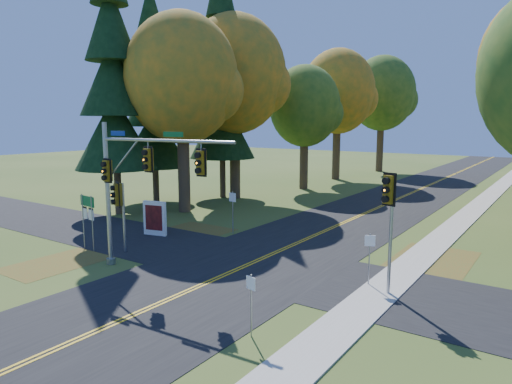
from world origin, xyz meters
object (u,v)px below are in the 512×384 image
Objects in this scene: east_signal_pole at (389,203)px; info_kiosk at (155,218)px; route_sign_cluster at (88,211)px; traffic_mast at (134,177)px.

info_kiosk is (-14.12, 1.46, -2.57)m from east_signal_pole.
route_sign_cluster is (-14.66, -2.56, -1.54)m from east_signal_pole.
traffic_mast reaches higher than route_sign_cluster.
info_kiosk is at bearing 127.00° from traffic_mast.
east_signal_pole is 2.34× the size of info_kiosk.
info_kiosk is (0.54, 4.02, -1.03)m from route_sign_cluster.
traffic_mast is at bearing -62.40° from info_kiosk.
traffic_mast is at bearing -147.11° from east_signal_pole.
route_sign_cluster is at bearing -155.99° from east_signal_pole.
info_kiosk is at bearing -171.81° from east_signal_pole.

